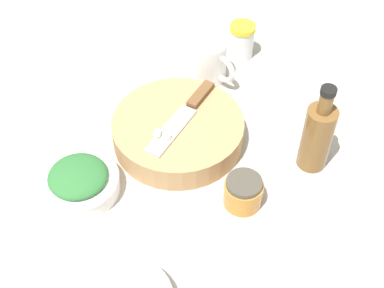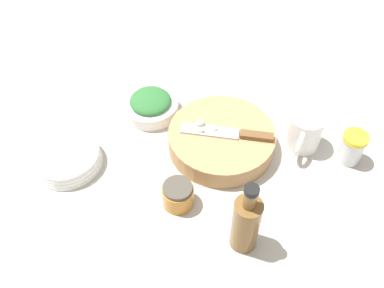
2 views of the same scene
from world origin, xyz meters
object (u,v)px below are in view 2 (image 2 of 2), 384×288
object	(u,v)px
chef_knife	(233,134)
oil_bottle	(246,223)
honey_jar	(178,195)
herb_bowl	(151,105)
coffee_mug	(305,132)
cutting_board	(221,140)
spice_jar	(352,148)
garlic_cloves	(205,126)
plate_stack	(66,158)

from	to	relation	value
chef_knife	oil_bottle	world-z (taller)	oil_bottle
honey_jar	oil_bottle	bearing A→B (deg)	175.96
herb_bowl	coffee_mug	world-z (taller)	coffee_mug
cutting_board	spice_jar	distance (m)	0.31
cutting_board	honey_jar	size ratio (longest dim) A/B	3.71
cutting_board	spice_jar	size ratio (longest dim) A/B	3.14
coffee_mug	honey_jar	xyz separation A→B (m)	(0.17, 0.31, -0.02)
oil_bottle	cutting_board	bearing A→B (deg)	-51.16
oil_bottle	garlic_cloves	bearing A→B (deg)	-43.27
coffee_mug	oil_bottle	distance (m)	0.32
herb_bowl	plate_stack	world-z (taller)	herb_bowl
spice_jar	garlic_cloves	bearing A→B (deg)	23.19
herb_bowl	oil_bottle	bearing A→B (deg)	150.61
garlic_cloves	coffee_mug	bearing A→B (deg)	-150.05
garlic_cloves	honey_jar	bearing A→B (deg)	102.22
spice_jar	plate_stack	world-z (taller)	spice_jar
plate_stack	honey_jar	size ratio (longest dim) A/B	2.41
honey_jar	garlic_cloves	bearing A→B (deg)	-77.78
cutting_board	garlic_cloves	size ratio (longest dim) A/B	4.21
chef_knife	spice_jar	size ratio (longest dim) A/B	2.57
spice_jar	cutting_board	bearing A→B (deg)	24.31
herb_bowl	spice_jar	xyz separation A→B (m)	(-0.51, -0.12, 0.02)
cutting_board	coffee_mug	bearing A→B (deg)	-146.91
spice_jar	coffee_mug	distance (m)	0.12
honey_jar	coffee_mug	bearing A→B (deg)	-119.18
herb_bowl	chef_knife	bearing A→B (deg)	179.05
chef_knife	garlic_cloves	bearing A→B (deg)	82.40
herb_bowl	plate_stack	distance (m)	0.26
cutting_board	plate_stack	size ratio (longest dim) A/B	1.54
coffee_mug	plate_stack	world-z (taller)	coffee_mug
coffee_mug	plate_stack	bearing A→B (deg)	37.28
cutting_board	herb_bowl	world-z (taller)	herb_bowl
oil_bottle	spice_jar	bearing A→B (deg)	-109.08
coffee_mug	oil_bottle	bearing A→B (deg)	89.60
cutting_board	honey_jar	xyz separation A→B (m)	(0.00, 0.20, 0.00)
plate_stack	spice_jar	bearing A→B (deg)	-147.34
cutting_board	honey_jar	world-z (taller)	honey_jar
chef_knife	coffee_mug	xyz separation A→B (m)	(-0.14, -0.10, -0.01)
honey_jar	cutting_board	bearing A→B (deg)	-90.45
spice_jar	honey_jar	bearing A→B (deg)	48.66
herb_bowl	honey_jar	size ratio (longest dim) A/B	2.12
cutting_board	garlic_cloves	bearing A→B (deg)	15.04
honey_jar	herb_bowl	bearing A→B (deg)	-43.34
spice_jar	plate_stack	distance (m)	0.69
coffee_mug	oil_bottle	size ratio (longest dim) A/B	0.62
spice_jar	honey_jar	xyz separation A→B (m)	(0.29, 0.33, -0.01)
chef_knife	honey_jar	bearing A→B (deg)	150.02
chef_knife	garlic_cloves	xyz separation A→B (m)	(0.07, 0.02, 0.00)
herb_bowl	plate_stack	size ratio (longest dim) A/B	0.88
coffee_mug	honey_jar	size ratio (longest dim) A/B	1.69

